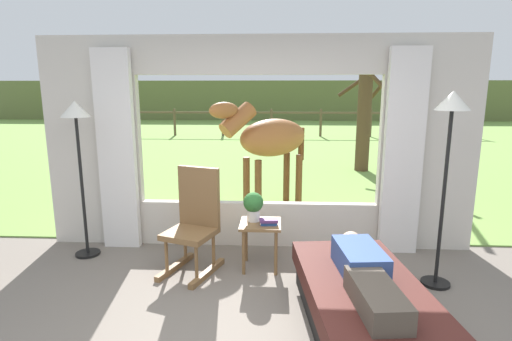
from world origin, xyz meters
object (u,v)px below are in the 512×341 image
object	(u,v)px
reclining_person	(364,271)
rocking_chair	(195,221)
potted_plant	(253,205)
recliner_sofa	(361,302)
floor_lamp_right	(450,131)
horse	(269,139)
floor_lamp_left	(77,132)
side_table	(260,231)
book_stack	(269,222)
pasture_tree	(366,108)

from	to	relation	value
reclining_person	rocking_chair	size ratio (longest dim) A/B	1.28
potted_plant	recliner_sofa	bearing A→B (deg)	-49.92
recliner_sofa	floor_lamp_right	distance (m)	1.79
recliner_sofa	horse	xyz separation A→B (m)	(-0.83, 3.29, 0.94)
rocking_chair	floor_lamp_left	xyz separation A→B (m)	(-1.36, 0.30, 0.92)
side_table	horse	xyz separation A→B (m)	(0.05, 2.22, 0.73)
floor_lamp_right	horse	bearing A→B (deg)	124.56
rocking_chair	side_table	world-z (taller)	rocking_chair
recliner_sofa	book_stack	xyz separation A→B (m)	(-0.78, 1.01, 0.33)
rocking_chair	book_stack	world-z (taller)	rocking_chair
book_stack	floor_lamp_left	xyz separation A→B (m)	(-2.16, 0.31, 0.91)
potted_plant	floor_lamp_left	bearing A→B (deg)	174.72
recliner_sofa	potted_plant	distance (m)	1.56
recliner_sofa	potted_plant	size ratio (longest dim) A/B	5.58
rocking_chair	book_stack	distance (m)	0.80
pasture_tree	book_stack	bearing A→B (deg)	-111.33
recliner_sofa	horse	size ratio (longest dim) A/B	1.03
potted_plant	floor_lamp_right	xyz separation A→B (m)	(1.86, -0.36, 0.85)
rocking_chair	floor_lamp_right	distance (m)	2.70
reclining_person	floor_lamp_left	bearing A→B (deg)	148.98
floor_lamp_left	pasture_tree	distance (m)	6.69
reclining_person	book_stack	xyz separation A→B (m)	(-0.78, 1.06, 0.03)
potted_plant	pasture_tree	distance (m)	5.85
potted_plant	horse	distance (m)	2.21
pasture_tree	side_table	bearing A→B (deg)	-112.39
floor_lamp_left	floor_lamp_right	xyz separation A→B (m)	(3.85, -0.54, 0.09)
horse	floor_lamp_left	bearing A→B (deg)	94.24
recliner_sofa	horse	world-z (taller)	horse
reclining_person	book_stack	distance (m)	1.32
side_table	potted_plant	bearing A→B (deg)	143.13
side_table	horse	bearing A→B (deg)	88.75
recliner_sofa	rocking_chair	bearing A→B (deg)	141.26
recliner_sofa	book_stack	world-z (taller)	book_stack
floor_lamp_right	pasture_tree	bearing A→B (deg)	85.62
floor_lamp_right	horse	distance (m)	3.08
rocking_chair	pasture_tree	size ratio (longest dim) A/B	0.37
rocking_chair	side_table	size ratio (longest dim) A/B	2.15
recliner_sofa	floor_lamp_left	xyz separation A→B (m)	(-2.94, 1.32, 1.24)
book_stack	horse	distance (m)	2.36
side_table	pasture_tree	xyz separation A→B (m)	(2.22, 5.38, 1.07)
reclining_person	floor_lamp_left	size ratio (longest dim) A/B	0.79
floor_lamp_right	horse	xyz separation A→B (m)	(-1.73, 2.52, -0.40)
rocking_chair	floor_lamp_left	world-z (taller)	floor_lamp_left
floor_lamp_left	book_stack	bearing A→B (deg)	-8.04
horse	recliner_sofa	bearing A→B (deg)	155.23
recliner_sofa	side_table	xyz separation A→B (m)	(-0.87, 1.07, 0.21)
floor_lamp_left	floor_lamp_right	bearing A→B (deg)	-7.98
reclining_person	floor_lamp_right	xyz separation A→B (m)	(0.91, 0.83, 1.03)
floor_lamp_right	potted_plant	bearing A→B (deg)	169.18
potted_plant	pasture_tree	world-z (taller)	pasture_tree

